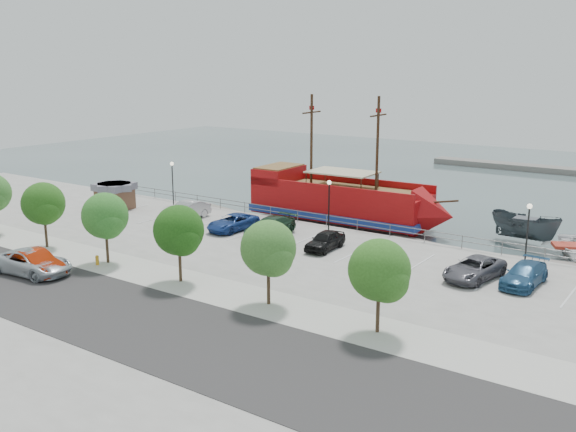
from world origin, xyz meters
The scene contains 28 objects.
ground centered at (0.00, 0.00, -1.00)m, with size 160.00×160.00×0.00m, color #3B484B.
land_slab centered at (0.00, -21.00, -0.60)m, with size 100.00×58.00×1.20m, color gray.
street centered at (0.00, -16.00, 0.01)m, with size 100.00×8.00×0.04m, color #343030.
sidewalk centered at (0.00, -10.00, 0.01)m, with size 100.00×4.00×0.05m, color beige.
seawall_railing centered at (0.00, 7.80, 0.53)m, with size 50.00×0.06×1.00m.
pirate_ship centered at (-1.14, 12.74, 1.08)m, with size 19.81×6.12×12.42m.
patrol_boat centered at (13.65, 15.29, 0.21)m, with size 2.36×6.26×2.42m, color #3E484D.
dock_west centered at (-14.42, 9.20, -0.78)m, with size 7.77×2.22×0.44m, color gray.
dock_mid centered at (7.50, 9.20, -0.80)m, with size 7.14×2.04×0.41m, color slate.
dock_east centered at (15.68, 9.20, -0.78)m, with size 7.71×2.20×0.44m, color gray.
shed centered at (-21.06, 1.80, 1.36)m, with size 3.42×3.42×2.55m.
street_van centered at (-10.18, -14.45, 0.80)m, with size 2.64×5.73×1.59m, color #B3BCC2.
street_sedan centered at (-10.01, -14.30, 0.79)m, with size 1.67×4.79×1.58m, color #B32607.
fire_hydrant centered at (-8.15, -10.80, 0.40)m, with size 0.25×0.25×0.73m.
lamp_post_left centered at (-18.00, 6.50, 2.94)m, with size 0.36×0.36×4.28m.
lamp_post_mid centered at (0.00, 6.50, 2.94)m, with size 0.36×0.36×4.28m.
lamp_post_right centered at (16.00, 6.50, 2.94)m, with size 0.36×0.36×4.28m.
tree_b centered at (-14.85, -10.07, 3.30)m, with size 3.30×3.20×5.00m.
tree_c centered at (-7.85, -10.07, 3.30)m, with size 3.30×3.20×5.00m.
tree_d centered at (-0.85, -10.07, 3.30)m, with size 3.30×3.20×5.00m.
tree_e centered at (6.15, -10.07, 3.30)m, with size 3.30×3.20×5.00m.
tree_f centered at (13.15, -10.07, 3.30)m, with size 3.30×3.20×5.00m.
parked_car_b centered at (-12.57, 2.68, 0.80)m, with size 1.69×4.85×1.60m, color #B2B2B3.
parked_car_c centered at (-6.66, 2.05, 0.68)m, with size 2.25×4.87×1.35m, color navy.
parked_car_d centered at (-3.02, 2.34, 0.76)m, with size 2.12×5.21×1.51m, color #1F3F29.
parked_car_e centered at (2.71, 1.55, 0.71)m, with size 1.68×4.17×1.42m, color black.
parked_car_g centered at (14.19, 1.25, 0.70)m, with size 2.34×5.07×1.41m, color #595760.
parked_car_h centered at (17.18, 1.87, 0.70)m, with size 1.95×4.80×1.39m, color #25517A.
Camera 1 is at (26.89, -38.00, 13.47)m, focal length 40.00 mm.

